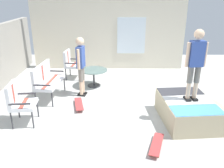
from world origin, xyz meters
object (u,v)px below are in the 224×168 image
patio_chair_by_wall (18,100)px  skateboard_spare (157,144)px  person_skater (196,61)px  skateboard_by_bench (79,104)px  person_watching (81,62)px  patio_table (94,75)px  skate_ramp (188,110)px  patio_chair_near_house (71,62)px  patio_bench (46,78)px

patio_chair_by_wall → skateboard_spare: (-0.97, -3.09, -0.53)m
person_skater → skateboard_by_bench: bearing=75.7°
patio_chair_by_wall → skateboard_spare: patio_chair_by_wall is taller
skateboard_spare → person_watching: bearing=34.7°
patio_table → person_skater: 3.54m
patio_chair_by_wall → patio_table: bearing=-33.2°
patio_chair_by_wall → person_skater: size_ratio=0.62×
patio_chair_by_wall → skateboard_by_bench: 1.62m
patio_chair_by_wall → skateboard_spare: bearing=-107.4°
skate_ramp → patio_chair_near_house: size_ratio=1.97×
patio_bench → person_watching: bearing=-78.1°
skateboard_by_bench → patio_chair_by_wall: bearing=123.8°
patio_chair_by_wall → skateboard_by_bench: patio_chair_by_wall is taller
skate_ramp → person_watching: (1.53, 2.76, 0.76)m
patio_table → skateboard_by_bench: 1.61m
person_watching → patio_bench: bearing=101.9°
patio_chair_near_house → person_skater: 4.65m
skate_ramp → patio_bench: 4.01m
patio_chair_near_house → skateboard_by_bench: bearing=-165.8°
patio_chair_near_house → patio_table: bearing=-132.0°
patio_bench → patio_chair_by_wall: same height
patio_chair_by_wall → person_skater: 4.16m
patio_chair_near_house → person_watching: (-1.53, -0.59, 0.43)m
patio_chair_near_house → patio_table: size_ratio=1.13×
patio_chair_near_house → patio_chair_by_wall: bearing=168.0°
patio_chair_by_wall → person_skater: bearing=-88.0°
skate_ramp → patio_bench: patio_bench is taller
patio_table → skate_ramp: bearing=-132.6°
skate_ramp → skateboard_spare: bearing=139.9°
skateboard_by_bench → person_skater: bearing=-104.3°
patio_table → skateboard_spare: size_ratio=1.09×
skateboard_spare → patio_chair_by_wall: bearing=72.6°
skate_ramp → skateboard_by_bench: (0.71, 2.75, -0.20)m
person_watching → person_skater: size_ratio=1.07×
skate_ramp → patio_bench: size_ratio=1.55×
patio_table → patio_chair_by_wall: bearing=146.8°
patio_chair_by_wall → patio_table: (2.40, -1.57, -0.21)m
patio_bench → patio_table: size_ratio=1.44×
person_watching → skateboard_spare: size_ratio=2.15×
patio_chair_near_house → patio_chair_by_wall: size_ratio=1.00×
person_watching → person_skater: 3.22m
skate_ramp → skateboard_by_bench: skate_ramp is taller
patio_bench → skateboard_spare: size_ratio=1.57×
patio_bench → patio_table: bearing=-54.4°
person_skater → skateboard_by_bench: size_ratio=2.01×
skateboard_by_bench → skateboard_spare: size_ratio=1.00×
patio_bench → patio_table: patio_bench is taller
skate_ramp → person_skater: 1.24m
person_watching → person_skater: (-1.53, -2.79, 0.48)m
patio_chair_by_wall → person_skater: (0.14, -4.06, 0.91)m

